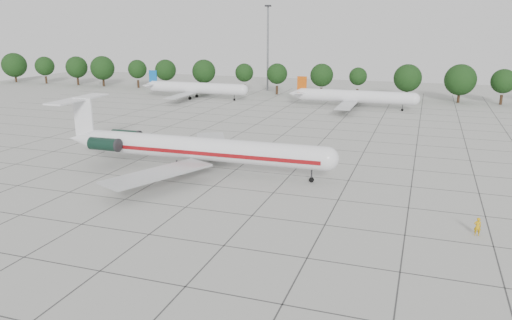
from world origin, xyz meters
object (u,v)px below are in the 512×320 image
Objects in this scene: ground_crew at (478,227)px; bg_airliner_b at (196,88)px; floodlight_mast at (268,43)px; bg_airliner_c at (355,97)px; main_airliner at (188,147)px.

bg_airliner_b is (-66.28, 75.00, 1.97)m from ground_crew.
floodlight_mast is at bearing -66.46° from ground_crew.
floodlight_mast is (-30.31, 25.29, 11.37)m from bg_airliner_c.
main_airliner reaches higher than ground_crew.
ground_crew is 100.11m from bg_airliner_b.
bg_airliner_b is 1.00× the size of bg_airliner_c.
bg_airliner_c is 41.08m from floodlight_mast.
ground_crew is 0.07× the size of floodlight_mast.
floodlight_mast is (13.59, 22.72, 11.37)m from bg_airliner_b.
floodlight_mast is at bearing 140.15° from bg_airliner_c.
bg_airliner_c is (14.47, 61.37, -0.48)m from main_airliner.
floodlight_mast is (-15.84, 86.66, 10.89)m from main_airliner.
bg_airliner_b is 28.81m from floodlight_mast.
bg_airliner_c is at bearing -39.85° from floodlight_mast.
bg_airliner_b is (-29.43, 63.94, -0.48)m from main_airliner.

